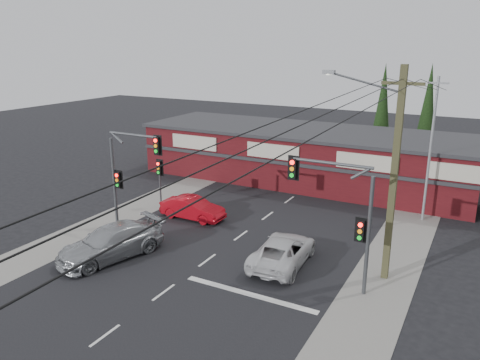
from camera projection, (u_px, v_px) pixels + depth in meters
The scene contains 18 objects.
ground at pixel (202, 264), 23.86m from camera, with size 120.00×120.00×0.00m, color black.
road_strip at pixel (247, 231), 28.08m from camera, with size 14.00×70.00×0.01m, color black.
verge_left at pixel (137, 208), 31.95m from camera, with size 3.00×70.00×0.02m, color gray.
verge_right at pixel (392, 261), 24.22m from camera, with size 3.00×70.00×0.02m, color gray.
stop_line at pixel (249, 294), 21.00m from camera, with size 6.50×0.35×0.01m, color silver.
white_suv at pixel (283, 251), 23.74m from camera, with size 2.36×5.11×1.42m, color silver.
silver_suv at pixel (111, 242), 24.44m from camera, with size 2.35×5.78×1.68m, color #A8ABAD.
red_sedan at pixel (193, 208), 29.92m from camera, with size 1.48×4.24×1.40m, color #B70B16.
lane_dashes at pixel (187, 275), 22.72m from camera, with size 0.12×34.90×0.01m.
shop_building at pixel (304, 155), 38.06m from camera, with size 27.30×8.40×4.22m.
conifer_near at pixel (382, 107), 41.00m from camera, with size 1.80×1.80×9.25m.
conifer_far at pixel (428, 107), 41.10m from camera, with size 1.80×1.80×9.25m.
traffic_mast_left at pixel (127, 166), 27.37m from camera, with size 3.77×0.27×5.97m.
traffic_mast_right at pixel (344, 207), 20.48m from camera, with size 3.96×0.27×5.97m.
pedestal_signal at pixel (160, 173), 31.54m from camera, with size 0.55×0.27×3.38m.
utility_pole at pixel (392, 169), 21.06m from camera, with size 4.38×0.59×10.00m.
steel_pole at pixel (431, 148), 28.58m from camera, with size 1.20×0.16×9.00m.
power_lines at pixel (372, 100), 15.38m from camera, with size 2.01×29.00×1.22m.
Camera 1 is at (11.99, -18.17, 10.85)m, focal length 35.00 mm.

